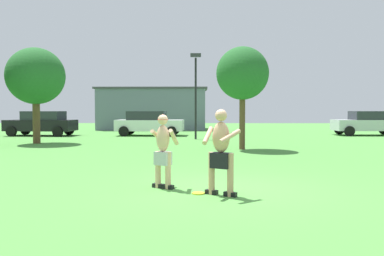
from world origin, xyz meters
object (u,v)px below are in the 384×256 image
lamp_post (196,86)px  car_black_near_post (42,123)px  player_in_black (221,150)px  frisbee (198,193)px  player_with_cap (163,148)px  tree_near_building (242,74)px  tree_behind_players (36,77)px  car_white_far_end (149,123)px  car_silver_mid_lot (368,123)px

lamp_post → car_black_near_post: bearing=163.9°
player_in_black → frisbee: player_in_black is taller
player_with_cap → tree_near_building: 9.31m
lamp_post → tree_behind_players: lamp_post is taller
player_with_cap → lamp_post: size_ratio=0.34×
car_white_far_end → tree_behind_players: (-4.96, -5.99, 2.52)m
lamp_post → player_in_black: bearing=-87.8°
player_with_cap → car_black_near_post: 19.61m
player_with_cap → tree_near_building: (2.66, 8.61, 2.34)m
car_white_far_end → tree_behind_players: size_ratio=0.92×
player_with_cap → lamp_post: bearing=87.5°
player_with_cap → tree_near_building: bearing=72.9°
car_white_far_end → lamp_post: size_ratio=0.90×
car_silver_mid_lot → tree_behind_players: tree_behind_players is taller
lamp_post → tree_behind_players: size_ratio=1.02×
player_with_cap → car_black_near_post: bearing=118.3°
player_in_black → car_silver_mid_lot: 21.53m
tree_behind_players → frisbee: bearing=-56.1°
car_silver_mid_lot → tree_near_building: 13.37m
player_in_black → frisbee: 1.03m
player_in_black → car_white_far_end: (-3.62, 18.23, -0.10)m
player_with_cap → car_black_near_post: player_with_cap is taller
player_with_cap → player_in_black: bearing=-30.8°
player_in_black → car_black_near_post: size_ratio=0.39×
player_in_black → tree_near_building: size_ratio=0.40×
tree_near_building → frisbee: bearing=-101.6°
car_black_near_post → player_in_black: bearing=-59.7°
player_with_cap → frisbee: bearing=-37.0°
car_black_near_post → car_silver_mid_lot: (21.20, 0.71, 0.00)m
car_white_far_end → car_black_near_post: bearing=-178.0°
lamp_post → car_white_far_end: bearing=134.2°
car_black_near_post → car_white_far_end: (6.90, 0.24, 0.00)m
car_black_near_post → tree_behind_players: 6.57m
car_black_near_post → tree_near_building: bearing=-35.9°
frisbee → lamp_post: bearing=90.5°
frisbee → car_white_far_end: 18.38m
frisbee → car_black_near_post: size_ratio=0.06×
player_in_black → frisbee: (-0.45, 0.15, -0.91)m
player_in_black → car_black_near_post: (-10.53, 17.99, -0.10)m
car_black_near_post → car_white_far_end: size_ratio=1.01×
lamp_post → car_silver_mid_lot: bearing=17.7°
frisbee → player_with_cap: bearing=143.0°
frisbee → player_in_black: bearing=-18.0°
player_with_cap → car_silver_mid_lot: 21.56m
player_with_cap → car_silver_mid_lot: size_ratio=0.38×
car_black_near_post → tree_behind_players: size_ratio=0.92×
tree_near_building → lamp_post: bearing=109.3°
car_black_near_post → tree_near_building: 14.96m
car_black_near_post → tree_near_building: tree_near_building is taller
car_black_near_post → car_silver_mid_lot: same height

